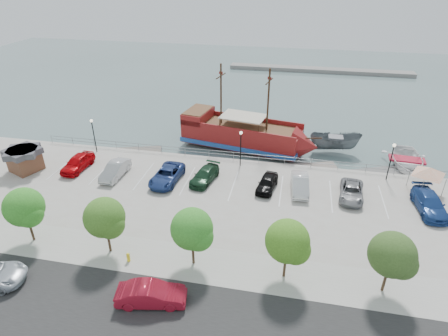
# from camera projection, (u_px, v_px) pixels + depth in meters

# --- Properties ---
(ground) EXTENTS (160.00, 160.00, 0.00)m
(ground) POSITION_uv_depth(u_px,v_px,m) (230.00, 204.00, 38.15)
(ground) COLOR #526665
(street) EXTENTS (100.00, 8.00, 0.04)m
(street) POSITION_uv_depth(u_px,v_px,m) (184.00, 330.00, 23.95)
(street) COLOR black
(street) RESTS_ON land_slab
(sidewalk) EXTENTS (100.00, 4.00, 0.05)m
(sidewalk) POSITION_uv_depth(u_px,v_px,m) (206.00, 265.00, 29.09)
(sidewalk) COLOR #A6A49C
(sidewalk) RESTS_ON land_slab
(seawall_railing) EXTENTS (50.00, 0.06, 1.00)m
(seawall_railing) POSITION_uv_depth(u_px,v_px,m) (242.00, 156.00, 44.09)
(seawall_railing) COLOR gray
(seawall_railing) RESTS_ON land_slab
(far_shore) EXTENTS (40.00, 3.00, 0.80)m
(far_shore) POSITION_uv_depth(u_px,v_px,m) (319.00, 70.00, 83.35)
(far_shore) COLOR gray
(far_shore) RESTS_ON ground
(pirate_ship) EXTENTS (18.22, 8.02, 11.31)m
(pirate_ship) POSITION_uv_depth(u_px,v_px,m) (251.00, 136.00, 48.24)
(pirate_ship) COLOR maroon
(pirate_ship) RESTS_ON ground
(patrol_boat) EXTENTS (6.54, 2.83, 2.47)m
(patrol_boat) POSITION_uv_depth(u_px,v_px,m) (335.00, 144.00, 47.81)
(patrol_boat) COLOR #585F63
(patrol_boat) RESTS_ON ground
(speedboat) EXTENTS (5.84, 7.78, 1.53)m
(speedboat) POSITION_uv_depth(u_px,v_px,m) (406.00, 162.00, 44.48)
(speedboat) COLOR white
(speedboat) RESTS_ON ground
(dock_west) EXTENTS (6.55, 3.51, 0.36)m
(dock_west) POSITION_uv_depth(u_px,v_px,m) (137.00, 151.00, 48.37)
(dock_west) COLOR #69625A
(dock_west) RESTS_ON ground
(dock_mid) EXTENTS (6.51, 3.52, 0.36)m
(dock_mid) POSITION_uv_depth(u_px,v_px,m) (310.00, 167.00, 44.56)
(dock_mid) COLOR gray
(dock_mid) RESTS_ON ground
(dock_east) EXTENTS (7.58, 4.70, 0.42)m
(dock_east) POSITION_uv_depth(u_px,v_px,m) (377.00, 173.00, 43.23)
(dock_east) COLOR slate
(dock_east) RESTS_ON ground
(shed) EXTENTS (4.16, 4.16, 2.62)m
(shed) POSITION_uv_depth(u_px,v_px,m) (24.00, 159.00, 41.64)
(shed) COLOR brown
(shed) RESTS_ON land_slab
(canopy_tent) EXTENTS (4.80, 4.80, 3.17)m
(canopy_tent) POSITION_uv_depth(u_px,v_px,m) (430.00, 167.00, 37.11)
(canopy_tent) COLOR slate
(canopy_tent) RESTS_ON land_slab
(street_sedan) EXTENTS (5.01, 2.55, 1.58)m
(street_sedan) POSITION_uv_depth(u_px,v_px,m) (151.00, 294.00, 25.52)
(street_sedan) COLOR maroon
(street_sedan) RESTS_ON street
(fire_hydrant) EXTENTS (0.28, 0.28, 0.82)m
(fire_hydrant) POSITION_uv_depth(u_px,v_px,m) (128.00, 257.00, 29.25)
(fire_hydrant) COLOR yellow
(fire_hydrant) RESTS_ON sidewalk
(lamp_post_left) EXTENTS (0.36, 0.36, 4.28)m
(lamp_post_left) POSITION_uv_depth(u_px,v_px,m) (93.00, 130.00, 44.93)
(lamp_post_left) COLOR black
(lamp_post_left) RESTS_ON land_slab
(lamp_post_mid) EXTENTS (0.36, 0.36, 4.28)m
(lamp_post_mid) POSITION_uv_depth(u_px,v_px,m) (241.00, 142.00, 41.81)
(lamp_post_mid) COLOR black
(lamp_post_mid) RESTS_ON land_slab
(lamp_post_right) EXTENTS (0.36, 0.36, 4.28)m
(lamp_post_right) POSITION_uv_depth(u_px,v_px,m) (392.00, 155.00, 39.03)
(lamp_post_right) COLOR black
(lamp_post_right) RESTS_ON land_slab
(tree_b) EXTENTS (3.30, 3.20, 5.00)m
(tree_b) POSITION_uv_depth(u_px,v_px,m) (25.00, 209.00, 30.01)
(tree_b) COLOR #473321
(tree_b) RESTS_ON sidewalk
(tree_c) EXTENTS (3.30, 3.20, 5.00)m
(tree_c) POSITION_uv_depth(u_px,v_px,m) (106.00, 219.00, 28.79)
(tree_c) COLOR #473321
(tree_c) RESTS_ON sidewalk
(tree_d) EXTENTS (3.30, 3.20, 5.00)m
(tree_d) POSITION_uv_depth(u_px,v_px,m) (194.00, 231.00, 27.58)
(tree_d) COLOR #473321
(tree_d) RESTS_ON sidewalk
(tree_e) EXTENTS (3.30, 3.20, 5.00)m
(tree_e) POSITION_uv_depth(u_px,v_px,m) (289.00, 243.00, 26.37)
(tree_e) COLOR #473321
(tree_e) RESTS_ON sidewalk
(tree_f) EXTENTS (3.30, 3.20, 5.00)m
(tree_f) POSITION_uv_depth(u_px,v_px,m) (394.00, 257.00, 25.15)
(tree_f) COLOR #473321
(tree_f) RESTS_ON sidewalk
(parked_car_a) EXTENTS (2.21, 4.92, 1.64)m
(parked_car_a) POSITION_uv_depth(u_px,v_px,m) (78.00, 163.00, 42.11)
(parked_car_a) COLOR #BD0208
(parked_car_a) RESTS_ON land_slab
(parked_car_b) EXTENTS (1.81, 4.76, 1.55)m
(parked_car_b) POSITION_uv_depth(u_px,v_px,m) (115.00, 170.00, 40.71)
(parked_car_b) COLOR #AFB0B2
(parked_car_b) RESTS_ON land_slab
(parked_car_c) EXTENTS (2.85, 5.61, 1.52)m
(parked_car_c) POSITION_uv_depth(u_px,v_px,m) (167.00, 175.00, 39.77)
(parked_car_c) COLOR navy
(parked_car_c) RESTS_ON land_slab
(parked_car_d) EXTENTS (2.84, 5.01, 1.37)m
(parked_car_d) POSITION_uv_depth(u_px,v_px,m) (205.00, 175.00, 39.87)
(parked_car_d) COLOR #183822
(parked_car_d) RESTS_ON land_slab
(parked_car_e) EXTENTS (2.31, 4.39, 1.43)m
(parked_car_e) POSITION_uv_depth(u_px,v_px,m) (267.00, 183.00, 38.47)
(parked_car_e) COLOR black
(parked_car_e) RESTS_ON land_slab
(parked_car_f) EXTENTS (2.00, 4.86, 1.56)m
(parked_car_f) POSITION_uv_depth(u_px,v_px,m) (300.00, 184.00, 38.14)
(parked_car_f) COLOR silver
(parked_car_f) RESTS_ON land_slab
(parked_car_g) EXTENTS (2.72, 5.04, 1.34)m
(parked_car_g) POSITION_uv_depth(u_px,v_px,m) (351.00, 192.00, 37.06)
(parked_car_g) COLOR gray
(parked_car_g) RESTS_ON land_slab
(parked_car_h) EXTENTS (2.68, 5.67, 1.60)m
(parked_car_h) POSITION_uv_depth(u_px,v_px,m) (430.00, 203.00, 35.09)
(parked_car_h) COLOR navy
(parked_car_h) RESTS_ON land_slab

